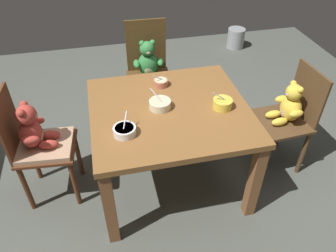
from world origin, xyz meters
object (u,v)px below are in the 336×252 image
at_px(teddy_chair_near_right, 288,112).
at_px(metal_pail, 236,38).
at_px(teddy_chair_near_left, 36,139).
at_px(dining_table, 170,120).
at_px(porridge_bowl_yellow_near_right, 223,103).
at_px(porridge_bowl_white_near_left, 125,131).
at_px(teddy_chair_far_center, 148,66).
at_px(porridge_bowl_cream_center, 160,104).
at_px(porridge_bowl_terracotta_far_center, 161,82).

bearing_deg(teddy_chair_near_right, metal_pail, -106.20).
bearing_deg(teddy_chair_near_left, dining_table, 0.44).
height_order(dining_table, teddy_chair_near_left, teddy_chair_near_left).
relative_size(porridge_bowl_yellow_near_right, porridge_bowl_white_near_left, 0.95).
bearing_deg(dining_table, teddy_chair_near_right, -0.55).
distance_m(dining_table, teddy_chair_near_left, 0.93).
height_order(dining_table, metal_pail, dining_table).
height_order(teddy_chair_far_center, porridge_bowl_white_near_left, teddy_chair_far_center).
relative_size(teddy_chair_near_right, porridge_bowl_white_near_left, 5.83).
bearing_deg(porridge_bowl_cream_center, dining_table, -19.05).
bearing_deg(porridge_bowl_cream_center, porridge_bowl_terracotta_far_center, 77.33).
distance_m(dining_table, porridge_bowl_yellow_near_right, 0.39).
xyz_separation_m(teddy_chair_far_center, teddy_chair_near_left, (-0.93, -0.81, -0.01)).
relative_size(porridge_bowl_yellow_near_right, metal_pail, 0.54).
relative_size(teddy_chair_far_center, porridge_bowl_white_near_left, 6.35).
height_order(dining_table, porridge_bowl_terracotta_far_center, porridge_bowl_terracotta_far_center).
relative_size(porridge_bowl_cream_center, porridge_bowl_yellow_near_right, 1.05).
height_order(dining_table, porridge_bowl_yellow_near_right, porridge_bowl_yellow_near_right).
height_order(teddy_chair_near_left, porridge_bowl_white_near_left, teddy_chair_near_left).
distance_m(teddy_chair_far_center, porridge_bowl_yellow_near_right, 1.04).
bearing_deg(porridge_bowl_terracotta_far_center, metal_pail, 52.31).
xyz_separation_m(teddy_chair_far_center, porridge_bowl_yellow_near_right, (0.35, -0.96, 0.19)).
xyz_separation_m(teddy_chair_near_right, porridge_bowl_white_near_left, (-1.27, -0.19, 0.21)).
bearing_deg(metal_pail, teddy_chair_near_left, -138.60).
height_order(teddy_chair_far_center, porridge_bowl_cream_center, teddy_chair_far_center).
xyz_separation_m(teddy_chair_near_right, metal_pail, (0.50, 2.16, -0.39)).
relative_size(dining_table, porridge_bowl_terracotta_far_center, 9.18).
xyz_separation_m(teddy_chair_near_left, porridge_bowl_yellow_near_right, (1.28, -0.15, 0.20)).
height_order(teddy_chair_near_left, metal_pail, teddy_chair_near_left).
xyz_separation_m(porridge_bowl_yellow_near_right, porridge_bowl_white_near_left, (-0.69, -0.13, -0.01)).
height_order(porridge_bowl_white_near_left, metal_pail, porridge_bowl_white_near_left).
bearing_deg(porridge_bowl_cream_center, porridge_bowl_white_near_left, -140.32).
bearing_deg(teddy_chair_far_center, dining_table, 1.90).
distance_m(porridge_bowl_cream_center, metal_pail, 2.67).
bearing_deg(teddy_chair_far_center, porridge_bowl_yellow_near_right, 22.25).
relative_size(teddy_chair_near_left, porridge_bowl_cream_center, 6.06).
bearing_deg(porridge_bowl_yellow_near_right, teddy_chair_near_right, 6.02).
bearing_deg(porridge_bowl_terracotta_far_center, porridge_bowl_yellow_near_right, -46.23).
bearing_deg(porridge_bowl_terracotta_far_center, teddy_chair_near_left, -166.35).
height_order(teddy_chair_near_right, metal_pail, teddy_chair_near_right).
bearing_deg(metal_pail, porridge_bowl_white_near_left, -126.83).
height_order(teddy_chair_far_center, metal_pail, teddy_chair_far_center).
bearing_deg(metal_pail, porridge_bowl_cream_center, -125.03).
distance_m(porridge_bowl_terracotta_far_center, porridge_bowl_cream_center, 0.29).
bearing_deg(teddy_chair_far_center, porridge_bowl_terracotta_far_center, 1.74).
bearing_deg(porridge_bowl_terracotta_far_center, teddy_chair_near_right, -18.34).
bearing_deg(teddy_chair_near_right, porridge_bowl_white_near_left, 5.41).
relative_size(porridge_bowl_terracotta_far_center, porridge_bowl_white_near_left, 0.79).
xyz_separation_m(porridge_bowl_cream_center, porridge_bowl_white_near_left, (-0.27, -0.22, -0.00)).
relative_size(teddy_chair_near_right, teddy_chair_far_center, 0.92).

